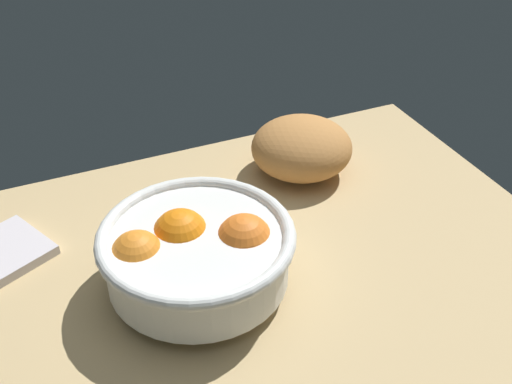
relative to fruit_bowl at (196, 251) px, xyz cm
name	(u,v)px	position (x,y,z in cm)	size (l,w,h in cm)	color
ground_plane	(245,275)	(-6.43, -0.87, -6.95)	(82.61, 58.61, 3.00)	tan
fruit_bowl	(196,251)	(0.00, 0.00, 0.00)	(22.86, 22.86, 9.60)	white
bread_loaf	(302,148)	(-22.46, -17.20, -1.23)	(15.06, 14.33, 8.44)	#BF7F42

